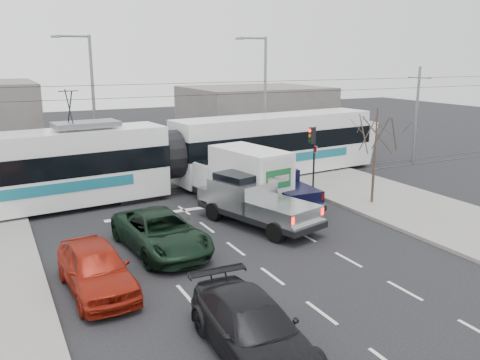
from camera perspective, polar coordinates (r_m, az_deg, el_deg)
name	(u,v)px	position (r m, az deg, el deg)	size (l,w,h in m)	color
ground	(271,242)	(21.73, 3.55, -6.98)	(120.00, 120.00, 0.00)	black
sidewalk_right	(427,212)	(27.15, 20.25, -3.42)	(6.00, 60.00, 0.15)	gray
rails	(187,189)	(30.38, -5.94, -0.99)	(60.00, 1.60, 0.03)	#33302D
building_right	(254,114)	(47.43, 1.60, 7.40)	(12.00, 10.00, 5.00)	slate
bare_tree	(376,134)	(27.15, 15.03, 5.01)	(2.40, 2.40, 5.00)	#47382B
traffic_signal	(313,144)	(29.72, 8.17, 4.00)	(0.44, 0.44, 3.60)	black
street_lamp_near	(263,94)	(36.22, 2.57, 9.61)	(2.38, 0.25, 9.00)	slate
street_lamp_far	(90,98)	(34.20, -16.46, 8.84)	(2.38, 0.25, 9.00)	slate
catenary	(186,124)	(29.65, -6.12, 6.26)	(60.00, 0.20, 7.00)	black
tram	(168,156)	(29.37, -8.14, 2.67)	(29.49, 5.97, 5.99)	white
silver_pickup	(252,200)	(23.70, 1.39, -2.26)	(3.88, 6.74, 2.32)	black
box_truck	(243,178)	(26.10, 0.39, 0.19)	(3.28, 6.66, 3.19)	black
navy_pickup	(279,185)	(26.59, 4.35, -0.59)	(2.30, 5.50, 2.28)	black
green_car	(161,232)	(20.78, -8.89, -5.81)	(2.60, 5.64, 1.57)	black
red_car	(96,268)	(17.75, -15.86, -9.50)	(1.95, 4.83, 1.65)	maroon
dark_car	(253,328)	(13.80, 1.43, -16.31)	(2.11, 5.19, 1.51)	black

